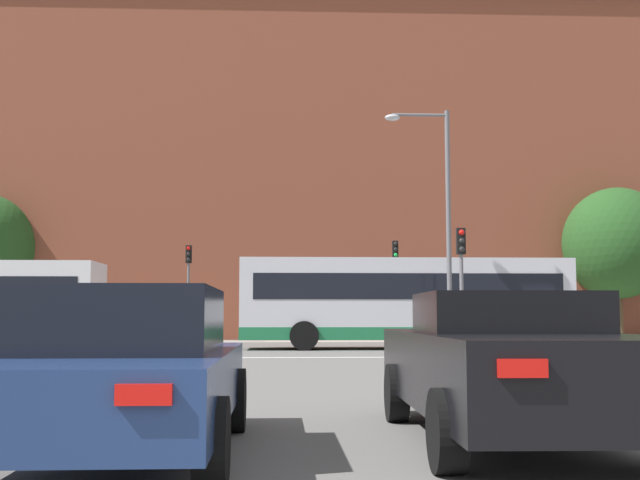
# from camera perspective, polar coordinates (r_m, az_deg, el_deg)

# --- Properties ---
(stop_line_strip) EXTENTS (7.45, 0.30, 0.01)m
(stop_line_strip) POSITION_cam_1_polar(r_m,az_deg,el_deg) (22.90, -1.58, -8.35)
(stop_line_strip) COLOR silver
(stop_line_strip) RESTS_ON ground_plane
(far_pavement) EXTENTS (68.28, 2.50, 0.01)m
(far_pavement) POSITION_cam_1_polar(r_m,az_deg,el_deg) (37.06, -1.93, -7.22)
(far_pavement) COLOR #A09B91
(far_pavement) RESTS_ON ground_plane
(brick_civic_building) EXTENTS (43.67, 14.67, 26.41)m
(brick_civic_building) POSITION_cam_1_polar(r_m,az_deg,el_deg) (47.45, -2.23, 4.94)
(brick_civic_building) COLOR brown
(brick_civic_building) RESTS_ON ground_plane
(car_saloon_left) EXTENTS (2.02, 4.63, 1.42)m
(car_saloon_left) POSITION_cam_1_polar(r_m,az_deg,el_deg) (7.05, -13.99, -8.94)
(car_saloon_left) COLOR navy
(car_saloon_left) RESTS_ON ground_plane
(car_roadster_right) EXTENTS (2.07, 4.88, 1.40)m
(car_roadster_right) POSITION_cam_1_polar(r_m,az_deg,el_deg) (7.86, 13.43, -8.63)
(car_roadster_right) COLOR black
(car_roadster_right) RESTS_ON ground_plane
(bus_crossing_lead) EXTENTS (11.68, 2.73, 3.19)m
(bus_crossing_lead) POSITION_cam_1_polar(r_m,az_deg,el_deg) (28.96, 6.00, -4.32)
(bus_crossing_lead) COLOR silver
(bus_crossing_lead) RESTS_ON ground_plane
(traffic_light_far_right) EXTENTS (0.26, 0.31, 4.59)m
(traffic_light_far_right) POSITION_cam_1_polar(r_m,az_deg,el_deg) (36.59, 5.39, -2.44)
(traffic_light_far_right) COLOR slate
(traffic_light_far_right) RESTS_ON ground_plane
(traffic_light_far_left) EXTENTS (0.26, 0.31, 4.34)m
(traffic_light_far_left) POSITION_cam_1_polar(r_m,az_deg,el_deg) (36.51, -9.34, -2.62)
(traffic_light_far_left) COLOR slate
(traffic_light_far_left) RESTS_ON ground_plane
(traffic_light_near_right) EXTENTS (0.26, 0.31, 3.84)m
(traffic_light_near_right) POSITION_cam_1_polar(r_m,az_deg,el_deg) (24.63, 10.03, -2.02)
(traffic_light_near_right) COLOR slate
(traffic_light_near_right) RESTS_ON ground_plane
(street_lamp_junction) EXTENTS (2.17, 0.36, 8.00)m
(street_lamp_junction) POSITION_cam_1_polar(r_m,az_deg,el_deg) (26.76, 8.40, 2.49)
(street_lamp_junction) COLOR slate
(street_lamp_junction) RESTS_ON ground_plane
(pedestrian_waiting) EXTENTS (0.45, 0.33, 1.59)m
(pedestrian_waiting) POSITION_cam_1_polar(r_m,az_deg,el_deg) (37.60, 6.06, -5.77)
(pedestrian_waiting) COLOR #333851
(pedestrian_waiting) RESTS_ON ground_plane
(pedestrian_walking_east) EXTENTS (0.46, 0.40, 1.60)m
(pedestrian_walking_east) POSITION_cam_1_polar(r_m,az_deg,el_deg) (37.25, -15.27, -5.60)
(pedestrian_walking_east) COLOR black
(pedestrian_walking_east) RESTS_ON ground_plane
(tree_kerbside) EXTENTS (5.19, 5.19, 7.45)m
(tree_kerbside) POSITION_cam_1_polar(r_m,az_deg,el_deg) (41.77, 20.35, -0.22)
(tree_kerbside) COLOR #4C3823
(tree_kerbside) RESTS_ON ground_plane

